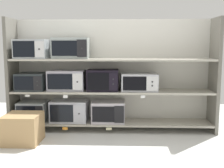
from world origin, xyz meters
name	(u,v)px	position (x,y,z in m)	size (l,w,h in m)	color
ground	(109,155)	(0.00, -1.00, -0.01)	(7.06, 6.00, 0.02)	silver
back_panel	(113,74)	(0.00, 0.25, 0.87)	(3.26, 0.04, 1.73)	beige
upright_left	(12,75)	(-1.56, 0.00, 0.87)	(0.05, 0.45, 1.73)	#68645B
upright_right	(214,76)	(1.56, 0.00, 0.87)	(0.05, 0.45, 1.73)	#68645B
shelf_0	(112,122)	(0.00, 0.00, 0.12)	(3.06, 0.45, 0.03)	#ADA899
microwave_0	(33,111)	(-1.25, 0.00, 0.29)	(0.43, 0.39, 0.31)	#9DA4A6
microwave_1	(69,111)	(-0.67, 0.00, 0.30)	(0.57, 0.39, 0.33)	#B5B7C2
microwave_2	(108,111)	(-0.06, 0.00, 0.30)	(0.51, 0.41, 0.32)	#BAB3BC
price_tag_0	(31,128)	(-1.21, -0.23, 0.09)	(0.06, 0.00, 0.03)	beige
price_tag_1	(65,128)	(-0.70, -0.23, 0.08)	(0.08, 0.00, 0.04)	orange
price_tag_2	(109,129)	(-0.04, -0.23, 0.08)	(0.09, 0.00, 0.04)	beige
shelf_1	(112,91)	(0.00, 0.00, 0.61)	(3.06, 0.45, 0.03)	#ADA899
microwave_3	(32,82)	(-1.25, 0.00, 0.76)	(0.44, 0.43, 0.27)	#262C2F
microwave_4	(67,80)	(-0.70, 0.00, 0.78)	(0.56, 0.36, 0.31)	#9F9CA8
microwave_5	(103,80)	(-0.14, 0.00, 0.79)	(0.47, 0.39, 0.32)	black
microwave_6	(139,82)	(0.42, 0.00, 0.76)	(0.55, 0.38, 0.27)	#BABBC3
price_tag_3	(27,96)	(-1.25, -0.23, 0.58)	(0.07, 0.00, 0.03)	white
price_tag_4	(65,96)	(-0.68, -0.23, 0.57)	(0.07, 0.00, 0.05)	white
price_tag_5	(143,97)	(0.46, -0.23, 0.57)	(0.06, 0.00, 0.04)	white
shelf_2	(112,60)	(0.00, 0.00, 1.11)	(3.06, 0.45, 0.03)	#ADA899
microwave_7	(32,49)	(-1.22, 0.00, 1.27)	(0.49, 0.42, 0.29)	#B5BBBF
microwave_8	(71,48)	(-0.63, 0.00, 1.28)	(0.55, 0.37, 0.31)	#9BA5A3
shipping_carton	(23,128)	(-1.19, -0.63, 0.20)	(0.47, 0.47, 0.39)	tan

